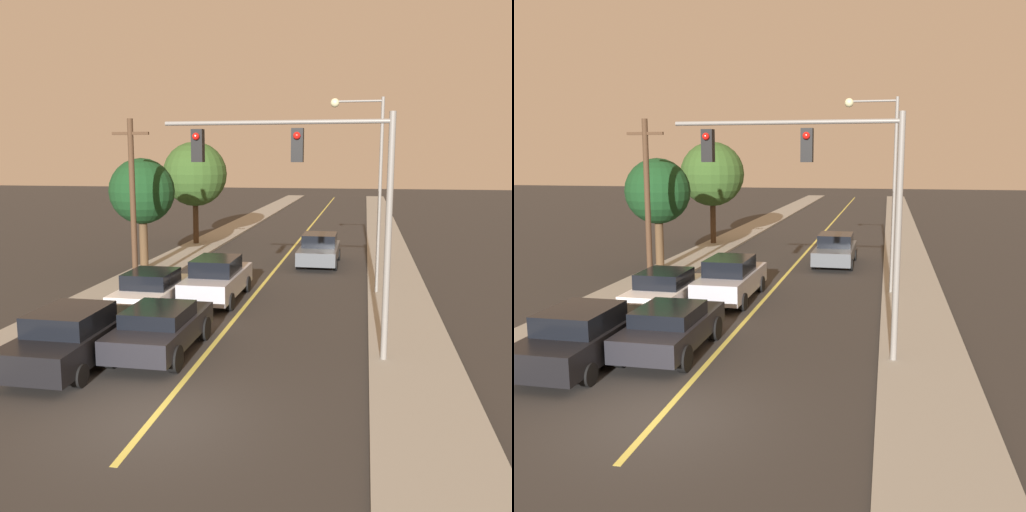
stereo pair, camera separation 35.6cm
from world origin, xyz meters
The scene contains 14 objects.
ground_plane centered at (0.00, 0.00, 0.00)m, with size 200.00×200.00×0.00m, color #2D2B28.
road_surface centered at (0.00, 36.00, 0.01)m, with size 9.29×80.00×0.01m.
sidewalk_left centered at (-5.89, 36.00, 0.06)m, with size 2.50×80.00×0.12m.
sidewalk_right centered at (5.89, 36.00, 0.06)m, with size 2.50×80.00×0.12m.
car_near_lane_front centered at (-1.30, 4.13, 0.77)m, with size 2.02×4.53×1.43m.
car_near_lane_second centered at (-1.30, 10.62, 0.88)m, with size 1.97×5.04×1.75m.
car_outer_lane_front centered at (-3.34, 2.84, 0.81)m, with size 2.07×4.90×1.62m.
car_outer_lane_second centered at (-3.34, 8.84, 0.76)m, with size 2.03×4.49×1.48m.
car_far_oncoming centered at (2.09, 19.26, 0.82)m, with size 2.10×5.04×1.65m.
traffic_signal_mast centered at (3.06, 4.53, 4.97)m, with size 6.27×0.42×6.71m.
streetlamp_right centered at (4.52, 12.82, 5.16)m, with size 2.15×0.36×7.92m.
utility_pole_left centered at (-5.24, 11.72, 3.84)m, with size 1.60×0.24×7.13m.
tree_left_near centered at (-6.47, 24.88, 4.62)m, with size 4.14×4.14×6.59m.
tree_left_far centered at (-6.46, 15.77, 4.00)m, with size 3.25×3.25×5.54m.
Camera 2 is at (4.74, -10.94, 5.61)m, focal length 40.00 mm.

